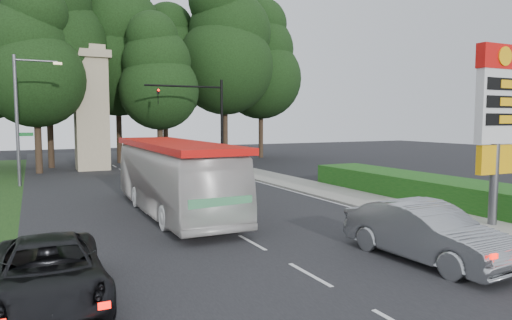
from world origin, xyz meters
name	(u,v)px	position (x,y,z in m)	size (l,w,h in m)	color
ground	(320,282)	(0.00, 0.00, 0.00)	(120.00, 120.00, 0.00)	black
road_surface	(181,204)	(0.00, 12.00, 0.01)	(14.00, 80.00, 0.02)	black
sidewalk_right	(325,191)	(8.50, 12.00, 0.06)	(3.00, 80.00, 0.12)	gray
hedge	(418,187)	(11.50, 8.00, 0.60)	(3.00, 14.00, 1.20)	#164C14
gas_station_pylon	(497,110)	(9.20, 1.99, 4.45)	(2.10, 0.45, 6.85)	#59595E
traffic_signal_mast	(206,112)	(5.68, 24.00, 4.67)	(6.10, 0.35, 7.20)	black
streetlight_signs	(21,114)	(-6.99, 22.01, 4.44)	(2.75, 0.98, 8.00)	#59595E
monument	(91,107)	(-2.00, 30.00, 5.10)	(3.00, 3.00, 10.05)	tan
tree_center_left	(46,24)	(-5.00, 33.00, 12.02)	(10.08, 10.08, 19.80)	#2D2116
tree_center_right	(117,45)	(1.00, 35.00, 11.02)	(9.24, 9.24, 18.15)	#2D2116
tree_east_near	(165,65)	(6.00, 37.00, 9.68)	(8.12, 8.12, 15.95)	#2D2116
tree_east_mid	(225,46)	(11.00, 33.00, 11.35)	(9.52, 9.52, 18.70)	#2D2116
tree_far_east	(261,61)	(16.00, 35.00, 10.35)	(8.68, 8.68, 17.05)	#2D2116
tree_monument_left	(35,58)	(-6.00, 29.00, 8.68)	(7.28, 7.28, 14.30)	#2D2116
tree_monument_right	(159,74)	(3.50, 29.50, 8.01)	(6.72, 6.72, 13.20)	#2D2116
transit_bus	(174,178)	(-0.95, 9.90, 1.57)	(2.64, 11.28, 3.14)	silver
sedan_silver	(426,232)	(3.70, 0.08, 0.85)	(1.79, 5.14, 1.69)	#929599
suv_charcoal	(49,273)	(-6.20, 1.50, 0.71)	(2.36, 5.11, 1.42)	black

